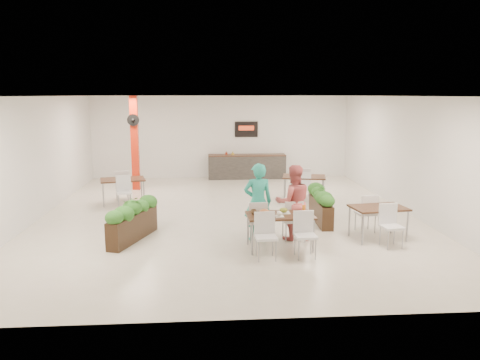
{
  "coord_description": "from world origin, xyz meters",
  "views": [
    {
      "loc": [
        -0.54,
        -12.33,
        3.24
      ],
      "look_at": [
        0.28,
        -0.67,
        1.1
      ],
      "focal_mm": 35.0,
      "sensor_mm": 36.0,
      "label": 1
    }
  ],
  "objects_px": {
    "diner_man": "(258,202)",
    "side_table_a": "(123,183)",
    "planter_right": "(321,203)",
    "service_counter": "(247,166)",
    "side_table_b": "(304,180)",
    "diner_woman": "(293,202)",
    "red_column": "(135,142)",
    "main_table": "(280,220)",
    "side_table_c": "(378,212)",
    "planter_left": "(133,218)"
  },
  "relations": [
    {
      "from": "planter_right",
      "to": "side_table_b",
      "type": "bearing_deg",
      "value": 87.91
    },
    {
      "from": "service_counter",
      "to": "main_table",
      "type": "height_order",
      "value": "service_counter"
    },
    {
      "from": "planter_left",
      "to": "side_table_b",
      "type": "relative_size",
      "value": 1.1
    },
    {
      "from": "diner_woman",
      "to": "planter_left",
      "type": "relative_size",
      "value": 0.93
    },
    {
      "from": "side_table_a",
      "to": "side_table_c",
      "type": "relative_size",
      "value": 1.01
    },
    {
      "from": "main_table",
      "to": "side_table_c",
      "type": "distance_m",
      "value": 2.39
    },
    {
      "from": "side_table_c",
      "to": "side_table_a",
      "type": "bearing_deg",
      "value": 139.82
    },
    {
      "from": "red_column",
      "to": "side_table_a",
      "type": "distance_m",
      "value": 2.34
    },
    {
      "from": "diner_man",
      "to": "side_table_a",
      "type": "distance_m",
      "value": 5.34
    },
    {
      "from": "service_counter",
      "to": "diner_man",
      "type": "bearing_deg",
      "value": -93.08
    },
    {
      "from": "planter_right",
      "to": "planter_left",
      "type": "bearing_deg",
      "value": -165.41
    },
    {
      "from": "main_table",
      "to": "diner_woman",
      "type": "xyz_separation_m",
      "value": [
        0.41,
        0.66,
        0.22
      ]
    },
    {
      "from": "service_counter",
      "to": "side_table_b",
      "type": "distance_m",
      "value": 4.15
    },
    {
      "from": "diner_woman",
      "to": "side_table_c",
      "type": "distance_m",
      "value": 1.94
    },
    {
      "from": "diner_man",
      "to": "side_table_b",
      "type": "relative_size",
      "value": 1.05
    },
    {
      "from": "red_column",
      "to": "planter_left",
      "type": "xyz_separation_m",
      "value": [
        0.77,
        -5.81,
        -1.13
      ]
    },
    {
      "from": "side_table_a",
      "to": "side_table_c",
      "type": "bearing_deg",
      "value": -45.12
    },
    {
      "from": "service_counter",
      "to": "diner_man",
      "type": "xyz_separation_m",
      "value": [
        -0.42,
        -7.86,
        0.39
      ]
    },
    {
      "from": "diner_man",
      "to": "planter_right",
      "type": "height_order",
      "value": "diner_man"
    },
    {
      "from": "service_counter",
      "to": "planter_left",
      "type": "bearing_deg",
      "value": -112.81
    },
    {
      "from": "service_counter",
      "to": "side_table_a",
      "type": "xyz_separation_m",
      "value": [
        -4.09,
        -3.98,
        0.14
      ]
    },
    {
      "from": "diner_woman",
      "to": "side_table_a",
      "type": "height_order",
      "value": "diner_woman"
    },
    {
      "from": "side_table_a",
      "to": "diner_man",
      "type": "bearing_deg",
      "value": -59.63
    },
    {
      "from": "side_table_a",
      "to": "side_table_c",
      "type": "distance_m",
      "value": 7.54
    },
    {
      "from": "diner_man",
      "to": "side_table_c",
      "type": "xyz_separation_m",
      "value": [
        2.72,
        -0.13,
        -0.25
      ]
    },
    {
      "from": "diner_woman",
      "to": "red_column",
      "type": "bearing_deg",
      "value": -56.45
    },
    {
      "from": "planter_right",
      "to": "side_table_a",
      "type": "xyz_separation_m",
      "value": [
        -5.44,
        2.51,
        0.15
      ]
    },
    {
      "from": "main_table",
      "to": "diner_woman",
      "type": "bearing_deg",
      "value": 58.0
    },
    {
      "from": "planter_left",
      "to": "side_table_c",
      "type": "distance_m",
      "value": 5.54
    },
    {
      "from": "red_column",
      "to": "side_table_b",
      "type": "bearing_deg",
      "value": -20.37
    },
    {
      "from": "side_table_b",
      "to": "side_table_c",
      "type": "distance_m",
      "value": 4.19
    },
    {
      "from": "red_column",
      "to": "diner_woman",
      "type": "height_order",
      "value": "red_column"
    },
    {
      "from": "service_counter",
      "to": "side_table_a",
      "type": "distance_m",
      "value": 5.7
    },
    {
      "from": "diner_man",
      "to": "side_table_b",
      "type": "xyz_separation_m",
      "value": [
        1.87,
        3.97,
        -0.24
      ]
    },
    {
      "from": "planter_right",
      "to": "side_table_b",
      "type": "relative_size",
      "value": 1.1
    },
    {
      "from": "planter_left",
      "to": "side_table_a",
      "type": "xyz_separation_m",
      "value": [
        -0.86,
        3.7,
        0.13
      ]
    },
    {
      "from": "diner_woman",
      "to": "planter_right",
      "type": "bearing_deg",
      "value": -127.99
    },
    {
      "from": "service_counter",
      "to": "diner_woman",
      "type": "relative_size",
      "value": 1.76
    },
    {
      "from": "service_counter",
      "to": "side_table_b",
      "type": "xyz_separation_m",
      "value": [
        1.45,
        -3.89,
        0.15
      ]
    },
    {
      "from": "red_column",
      "to": "main_table",
      "type": "xyz_separation_m",
      "value": [
        3.97,
        -6.65,
        -1.01
      ]
    },
    {
      "from": "diner_man",
      "to": "service_counter",
      "type": "bearing_deg",
      "value": -95.64
    },
    {
      "from": "main_table",
      "to": "diner_woman",
      "type": "height_order",
      "value": "diner_woman"
    },
    {
      "from": "red_column",
      "to": "planter_right",
      "type": "height_order",
      "value": "red_column"
    },
    {
      "from": "service_counter",
      "to": "planter_right",
      "type": "relative_size",
      "value": 1.63
    },
    {
      "from": "service_counter",
      "to": "side_table_a",
      "type": "relative_size",
      "value": 1.79
    },
    {
      "from": "service_counter",
      "to": "main_table",
      "type": "bearing_deg",
      "value": -90.22
    },
    {
      "from": "diner_man",
      "to": "side_table_a",
      "type": "xyz_separation_m",
      "value": [
        -3.66,
        3.88,
        -0.24
      ]
    },
    {
      "from": "diner_man",
      "to": "planter_left",
      "type": "bearing_deg",
      "value": -6.28
    },
    {
      "from": "main_table",
      "to": "side_table_b",
      "type": "xyz_separation_m",
      "value": [
        1.48,
        4.63,
        0.0
      ]
    },
    {
      "from": "side_table_b",
      "to": "diner_woman",
      "type": "bearing_deg",
      "value": -93.4
    }
  ]
}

